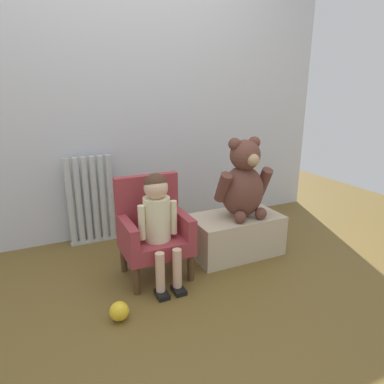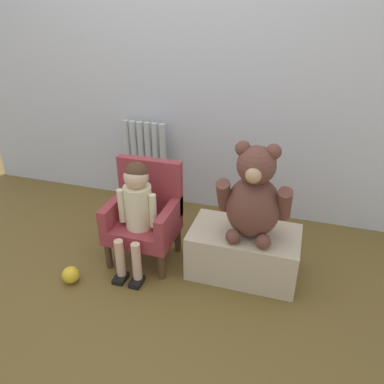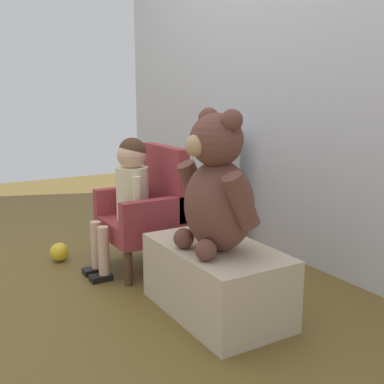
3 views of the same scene
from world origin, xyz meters
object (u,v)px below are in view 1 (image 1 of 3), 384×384
object	(u,v)px
large_teddy_bear	(243,183)
toy_ball	(119,311)
low_bench	(235,234)
radiator	(91,201)
child_armchair	(153,229)
child_figure	(158,214)

from	to	relation	value
large_teddy_bear	toy_ball	xyz separation A→B (m)	(-1.03, -0.39, -0.51)
large_teddy_bear	low_bench	bearing A→B (deg)	147.91
low_bench	toy_ball	bearing A→B (deg)	-157.32
radiator	toy_ball	size ratio (longest dim) A/B	6.68
large_teddy_bear	toy_ball	size ratio (longest dim) A/B	5.50
toy_ball	child_armchair	bearing A→B (deg)	49.67
child_figure	large_teddy_bear	xyz separation A→B (m)	(0.69, 0.10, 0.09)
child_armchair	child_figure	xyz separation A→B (m)	(-0.00, -0.11, 0.14)
child_armchair	toy_ball	bearing A→B (deg)	-130.33
radiator	child_armchair	distance (m)	0.73
child_armchair	toy_ball	size ratio (longest dim) A/B	6.24
child_armchair	large_teddy_bear	distance (m)	0.73
low_bench	child_armchair	bearing A→B (deg)	-178.65
child_figure	child_armchair	bearing A→B (deg)	90.00
radiator	child_armchair	xyz separation A→B (m)	(0.29, -0.67, -0.03)
child_figure	radiator	bearing A→B (deg)	110.04
child_figure	low_bench	size ratio (longest dim) A/B	1.07
child_armchair	toy_ball	world-z (taller)	child_armchair
large_teddy_bear	toy_ball	distance (m)	1.21
child_armchair	child_figure	distance (m)	0.18
radiator	large_teddy_bear	bearing A→B (deg)	-35.01
child_armchair	toy_ball	distance (m)	0.59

